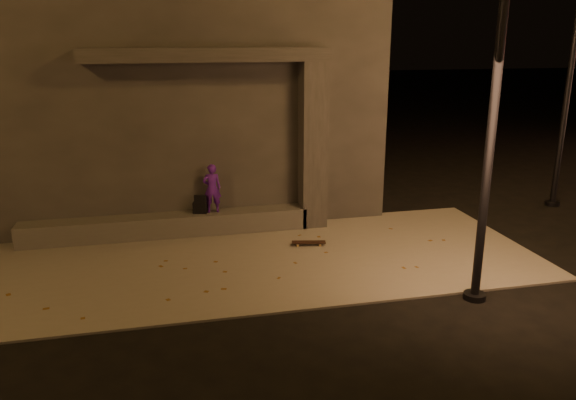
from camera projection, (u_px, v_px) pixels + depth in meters
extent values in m
plane|color=black|center=(271.00, 309.00, 8.85)|extent=(120.00, 120.00, 0.00)
cube|color=slate|center=(250.00, 260.00, 10.71)|extent=(11.00, 4.40, 0.04)
cube|color=#34322F|center=(180.00, 100.00, 13.98)|extent=(9.00, 5.00, 5.20)
cube|color=#54524C|center=(167.00, 225.00, 11.96)|extent=(6.00, 0.55, 0.45)
cube|color=#34322F|center=(313.00, 146.00, 12.20)|extent=(0.55, 0.55, 3.60)
cube|color=#34322F|center=(208.00, 55.00, 11.23)|extent=(5.00, 0.70, 0.28)
imported|color=#4E1694|center=(212.00, 188.00, 11.96)|extent=(0.39, 0.26, 1.06)
cube|color=black|center=(200.00, 207.00, 12.01)|extent=(0.33, 0.26, 0.24)
cube|color=black|center=(200.00, 198.00, 11.95)|extent=(0.26, 0.10, 0.17)
cube|color=black|center=(309.00, 242.00, 11.41)|extent=(0.71, 0.31, 0.01)
cylinder|color=tan|center=(320.00, 243.00, 11.49)|extent=(0.05, 0.04, 0.05)
cylinder|color=tan|center=(320.00, 245.00, 11.36)|extent=(0.05, 0.04, 0.05)
cylinder|color=tan|center=(297.00, 243.00, 11.48)|extent=(0.05, 0.04, 0.05)
cylinder|color=tan|center=(298.00, 245.00, 11.35)|extent=(0.05, 0.04, 0.05)
cube|color=#99999E|center=(320.00, 243.00, 11.42)|extent=(0.07, 0.15, 0.01)
cube|color=#99999E|center=(297.00, 243.00, 11.41)|extent=(0.07, 0.15, 0.01)
cylinder|color=black|center=(497.00, 79.00, 8.20)|extent=(0.14, 0.14, 7.07)
cylinder|color=black|center=(475.00, 296.00, 9.18)|extent=(0.36, 0.36, 0.10)
cylinder|color=black|center=(574.00, 46.00, 13.18)|extent=(0.14, 0.14, 7.85)
cylinder|color=black|center=(552.00, 203.00, 14.27)|extent=(0.36, 0.36, 0.10)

